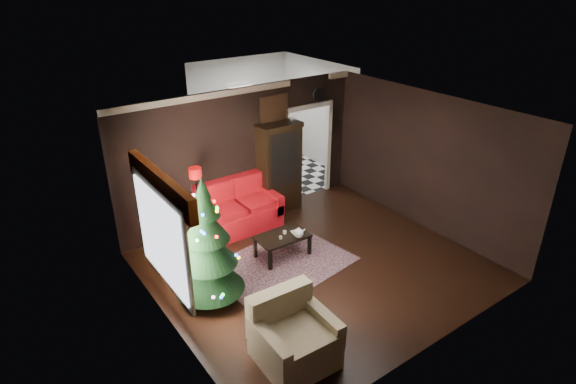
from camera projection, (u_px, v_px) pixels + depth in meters
floor at (317, 266)px, 8.58m from camera, size 5.50×5.50×0.00m
ceiling at (322, 117)px, 7.38m from camera, size 5.50×5.50×0.00m
wall_back at (243, 154)px, 9.81m from camera, size 5.50×0.00×5.50m
wall_front at (440, 266)px, 6.14m from camera, size 5.50×0.00×5.50m
wall_left at (164, 248)px, 6.53m from camera, size 0.00×5.50×5.50m
wall_right at (426, 162)px, 9.43m from camera, size 0.00×5.50×5.50m
doorway at (307, 153)px, 10.86m from camera, size 1.10×0.10×2.10m
left_window at (161, 238)px, 6.68m from camera, size 0.05×1.60×1.40m
valance at (160, 184)px, 6.37m from camera, size 0.12×2.10×0.35m
kitchen_floor at (272, 174)px, 12.41m from camera, size 3.00×3.00×0.00m
kitchen_window at (241, 99)px, 12.74m from camera, size 0.70×0.06×0.70m
rug at (281, 265)px, 8.62m from camera, size 2.65×2.09×0.01m
loveseat at (239, 206)px, 9.66m from camera, size 1.70×0.90×1.00m
curio_cabinet at (279, 170)px, 10.23m from camera, size 0.90×0.45×1.90m
floor_lamp at (198, 205)px, 8.99m from camera, size 0.34×0.34×1.51m
christmas_tree at (207, 244)px, 7.30m from camera, size 1.26×1.26×2.12m
armchair at (295, 335)px, 6.33m from camera, size 1.05×1.05×1.03m
coffee_table at (283, 245)px, 8.80m from camera, size 0.98×0.61×0.43m
teapot at (299, 233)px, 8.60m from camera, size 0.21×0.21×0.19m
cup_a at (281, 238)px, 8.59m from camera, size 0.07×0.07×0.05m
cup_b at (285, 232)px, 8.76m from camera, size 0.08×0.08×0.06m
book at (293, 229)px, 8.71m from camera, size 0.15×0.05×0.21m
wall_clock at (319, 95)px, 10.38m from camera, size 0.32×0.32×0.06m
painting at (274, 109)px, 9.81m from camera, size 0.62×0.05×0.52m
kitchen_counter at (247, 145)px, 13.10m from camera, size 1.80×0.60×0.90m
kitchen_table at (268, 167)px, 11.87m from camera, size 0.70×0.70×0.75m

